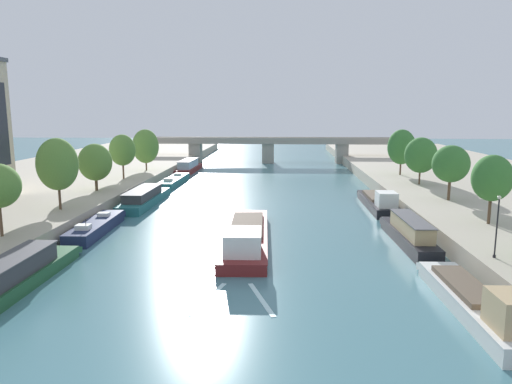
# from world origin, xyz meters

# --- Properties ---
(quay_left) EXTENTS (36.00, 170.00, 1.92)m
(quay_left) POSITION_xyz_m (-35.83, 55.00, 0.96)
(quay_left) COLOR #B2A893
(quay_left) RESTS_ON ground
(quay_right) EXTENTS (36.00, 170.00, 1.92)m
(quay_right) POSITION_xyz_m (35.83, 55.00, 0.96)
(quay_right) COLOR #B2A893
(quay_right) RESTS_ON ground
(barge_midriver) EXTENTS (4.86, 21.49, 2.83)m
(barge_midriver) POSITION_xyz_m (-0.14, 27.42, 0.84)
(barge_midriver) COLOR maroon
(barge_midriver) RESTS_ON ground
(wake_behind_barge) EXTENTS (5.60, 5.99, 0.03)m
(wake_behind_barge) POSITION_xyz_m (0.11, 13.86, 0.01)
(wake_behind_barge) COLOR silver
(wake_behind_barge) RESTS_ON ground
(moored_boat_left_near) EXTENTS (2.81, 15.98, 2.47)m
(moored_boat_left_near) POSITION_xyz_m (-15.90, 14.85, 1.03)
(moored_boat_left_near) COLOR #235633
(moored_boat_left_near) RESTS_ON ground
(moored_boat_left_midway) EXTENTS (2.87, 12.85, 2.35)m
(moored_boat_left_midway) POSITION_xyz_m (-16.21, 30.90, 0.66)
(moored_boat_left_midway) COLOR #1E284C
(moored_boat_left_midway) RESTS_ON ground
(moored_boat_left_downstream) EXTENTS (3.37, 16.59, 2.29)m
(moored_boat_left_downstream) POSITION_xyz_m (-15.42, 46.02, 0.96)
(moored_boat_left_downstream) COLOR #23666B
(moored_boat_left_downstream) RESTS_ON ground
(moored_boat_left_second) EXTENTS (2.77, 14.73, 2.20)m
(moored_boat_left_second) POSITION_xyz_m (-15.48, 64.48, 0.57)
(moored_boat_left_second) COLOR #23666B
(moored_boat_left_second) RESTS_ON ground
(moored_boat_left_far) EXTENTS (3.31, 15.57, 2.54)m
(moored_boat_left_far) POSITION_xyz_m (-16.14, 81.32, 1.06)
(moored_boat_left_far) COLOR maroon
(moored_boat_left_far) RESTS_ON ground
(moored_boat_right_downstream) EXTENTS (3.06, 14.82, 3.09)m
(moored_boat_right_downstream) POSITION_xyz_m (15.57, 11.94, 0.92)
(moored_boat_right_downstream) COLOR silver
(moored_boat_right_downstream) RESTS_ON ground
(moored_boat_right_lone) EXTENTS (2.62, 14.18, 2.75)m
(moored_boat_right_lone) POSITION_xyz_m (15.54, 28.02, 1.15)
(moored_boat_right_lone) COLOR black
(moored_boat_right_lone) RESTS_ON ground
(moored_boat_right_end) EXTENTS (3.16, 15.47, 2.96)m
(moored_boat_right_end) POSITION_xyz_m (16.05, 45.14, 0.90)
(moored_boat_right_end) COLOR black
(moored_boat_right_end) RESTS_ON ground
(tree_left_by_lamp) EXTENTS (4.42, 4.42, 7.89)m
(tree_left_by_lamp) POSITION_xyz_m (-21.21, 33.48, 6.94)
(tree_left_by_lamp) COLOR brown
(tree_left_by_lamp) RESTS_ON quay_left
(tree_left_third) EXTENTS (4.50, 4.50, 6.39)m
(tree_left_third) POSITION_xyz_m (-21.99, 45.95, 5.80)
(tree_left_third) COLOR brown
(tree_left_third) RESTS_ON quay_left
(tree_left_past_mid) EXTENTS (4.11, 4.11, 7.06)m
(tree_left_past_mid) POSITION_xyz_m (-21.94, 57.10, 6.51)
(tree_left_past_mid) COLOR brown
(tree_left_past_mid) RESTS_ON quay_left
(tree_left_distant) EXTENTS (4.75, 4.75, 7.43)m
(tree_left_distant) POSITION_xyz_m (-21.36, 68.08, 6.29)
(tree_left_distant) COLOR brown
(tree_left_distant) RESTS_ON quay_left
(tree_right_distant) EXTENTS (3.78, 3.78, 6.70)m
(tree_right_distant) POSITION_xyz_m (23.34, 29.07, 6.38)
(tree_right_distant) COLOR brown
(tree_right_distant) RESTS_ON quay_right
(tree_right_nearest) EXTENTS (4.40, 4.40, 6.70)m
(tree_right_nearest) POSITION_xyz_m (23.68, 41.30, 6.37)
(tree_right_nearest) COLOR brown
(tree_right_nearest) RESTS_ON quay_right
(tree_right_third) EXTENTS (4.69, 4.69, 6.93)m
(tree_right_third) POSITION_xyz_m (23.64, 53.72, 6.25)
(tree_right_third) COLOR brown
(tree_right_third) RESTS_ON quay_right
(tree_right_second) EXTENTS (4.63, 4.63, 7.66)m
(tree_right_second) POSITION_xyz_m (23.41, 64.23, 6.64)
(tree_right_second) COLOR brown
(tree_right_second) RESTS_ON quay_right
(lamppost_right_bank) EXTENTS (0.28, 0.28, 4.71)m
(lamppost_right_bank) POSITION_xyz_m (19.19, 18.13, 4.50)
(lamppost_right_bank) COLOR black
(lamppost_right_bank) RESTS_ON quay_right
(bridge_far) EXTENTS (59.66, 4.40, 6.20)m
(bridge_far) POSITION_xyz_m (0.00, 98.86, 3.94)
(bridge_far) COLOR gray
(bridge_far) RESTS_ON ground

